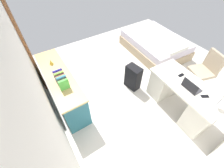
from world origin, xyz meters
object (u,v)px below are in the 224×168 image
credenza (62,88)px  suitcase_black (133,77)px  cell_phone_by_mouse (181,75)px  computer_mouse (181,79)px  laptop (191,87)px  cell_phone_near_laptop (205,96)px  office_chair (203,73)px  desk_lamp (221,95)px  bed (155,44)px  figurine_small (51,62)px  desk (182,97)px

credenza → suitcase_black: size_ratio=2.92×
cell_phone_by_mouse → computer_mouse: bearing=126.5°
laptop → cell_phone_near_laptop: bearing=-164.8°
office_chair → desk_lamp: size_ratio=2.72×
suitcase_black → laptop: (-1.11, -0.38, 0.48)m
office_chair → bed: (1.67, -0.14, -0.18)m
suitcase_black → bed: bearing=-70.6°
suitcase_black → figurine_small: figurine_small is taller
office_chair → credenza: bearing=65.2°
office_chair → computer_mouse: size_ratio=9.40×
laptop → cell_phone_by_mouse: 0.36m
cell_phone_by_mouse → bed: bearing=-29.4°
cell_phone_near_laptop → desk_lamp: 0.31m
office_chair → suitcase_black: size_ratio=1.52×
office_chair → cell_phone_by_mouse: office_chair is taller
suitcase_black → computer_mouse: (-0.86, -0.44, 0.44)m
credenza → laptop: (-1.62, -1.92, 0.39)m
office_chair → laptop: (-0.27, 1.01, 0.37)m
credenza → desk_lamp: 2.89m
cell_phone_by_mouse → cell_phone_near_laptop: bearing=173.9°
bed → laptop: bearing=149.5°
laptop → computer_mouse: size_ratio=3.21×
suitcase_black → laptop: 1.27m
laptop → desk_lamp: (-0.43, -0.02, 0.21)m
desk → figurine_small: (1.90, 1.97, 0.47)m
credenza → computer_mouse: bearing=-124.6°
figurine_small → cell_phone_by_mouse: bearing=-128.5°
desk → figurine_small: 2.78m
cell_phone_by_mouse → desk_lamp: (-0.76, 0.13, 0.25)m
desk → credenza: size_ratio=0.82×
cell_phone_near_laptop → cell_phone_by_mouse: same height
bed → cell_phone_near_laptop: cell_phone_near_laptop is taller
suitcase_black → computer_mouse: 1.06m
suitcase_black → figurine_small: (0.86, 1.54, 0.54)m
computer_mouse → office_chair: bearing=-86.2°
bed → suitcase_black: (-0.82, 1.53, 0.07)m
suitcase_black → desk_lamp: bearing=-174.2°
office_chair → computer_mouse: bearing=90.7°
bed → desk_lamp: (-2.37, 1.12, 0.75)m
desk → office_chair: 0.97m
desk → laptop: size_ratio=4.58×
cell_phone_by_mouse → suitcase_black: bearing=36.3°
credenza → desk_lamp: bearing=-136.6°
credenza → suitcase_black: (-0.50, -1.53, -0.09)m
computer_mouse → suitcase_black: bearing=30.2°
office_chair → cell_phone_by_mouse: 0.91m
suitcase_black → cell_phone_near_laptop: size_ratio=4.53×
credenza → computer_mouse: credenza is taller
credenza → cell_phone_near_laptop: size_ratio=13.24×
bed → laptop: 2.31m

